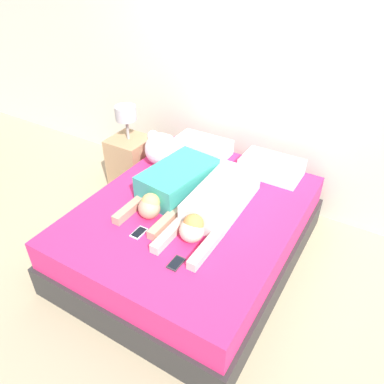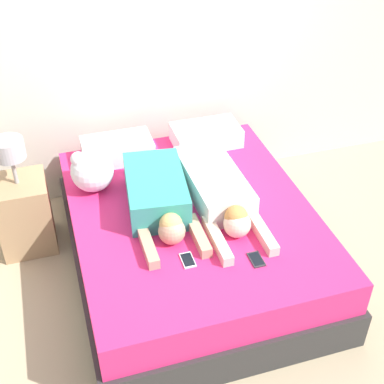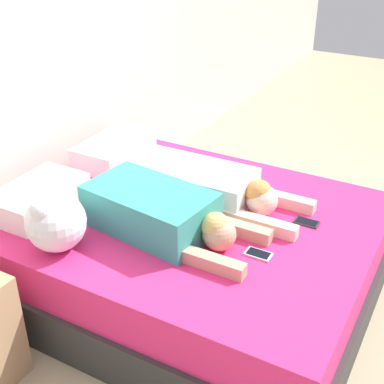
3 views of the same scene
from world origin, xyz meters
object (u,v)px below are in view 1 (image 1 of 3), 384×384
at_px(pillow_head_left, 202,147).
at_px(cell_phone_left, 139,233).
at_px(nightstand, 131,160).
at_px(person_right, 216,203).
at_px(bed, 192,232).
at_px(plush_toy, 161,148).
at_px(pillow_head_right, 271,167).
at_px(cell_phone_right, 176,263).
at_px(person_left, 174,184).

relative_size(pillow_head_left, cell_phone_left, 4.03).
height_order(cell_phone_left, nightstand, nightstand).
distance_m(person_right, nightstand, 1.49).
xyz_separation_m(bed, cell_phone_left, (-0.18, -0.48, 0.28)).
bearing_deg(nightstand, pillow_head_left, 14.31).
height_order(pillow_head_left, plush_toy, plush_toy).
bearing_deg(pillow_head_left, pillow_head_right, 0.00).
bearing_deg(plush_toy, cell_phone_right, -51.05).
xyz_separation_m(pillow_head_right, person_left, (-0.59, -0.74, 0.03)).
bearing_deg(pillow_head_left, person_left, -78.74).
xyz_separation_m(pillow_head_left, cell_phone_right, (0.60, -1.40, -0.07)).
bearing_deg(cell_phone_left, pillow_head_left, 98.49).
relative_size(person_right, cell_phone_left, 8.42).
distance_m(cell_phone_left, cell_phone_right, 0.43).
height_order(person_right, cell_phone_right, person_right).
height_order(pillow_head_left, person_left, person_left).
xyz_separation_m(pillow_head_left, pillow_head_right, (0.73, 0.00, 0.00)).
height_order(bed, pillow_head_right, pillow_head_right).
bearing_deg(cell_phone_left, pillow_head_right, 67.12).
bearing_deg(person_right, cell_phone_right, -87.08).
xyz_separation_m(plush_toy, nightstand, (-0.53, 0.16, -0.37)).
bearing_deg(pillow_head_left, bed, -65.47).
bearing_deg(plush_toy, nightstand, 163.34).
bearing_deg(bed, person_left, 163.25).
height_order(pillow_head_left, cell_phone_left, pillow_head_left).
height_order(bed, cell_phone_left, cell_phone_left).
xyz_separation_m(bed, person_right, (0.20, 0.04, 0.37)).
relative_size(cell_phone_right, nightstand, 0.14).
relative_size(cell_phone_left, cell_phone_right, 1.00).
xyz_separation_m(cell_phone_left, nightstand, (-0.97, 1.09, -0.21)).
height_order(pillow_head_left, person_right, person_right).
xyz_separation_m(bed, plush_toy, (-0.61, 0.45, 0.44)).
bearing_deg(pillow_head_left, plush_toy, -124.27).
height_order(bed, cell_phone_right, cell_phone_right).
bearing_deg(person_left, plush_toy, 135.84).
relative_size(cell_phone_left, plush_toy, 0.42).
relative_size(bed, plush_toy, 6.34).
distance_m(pillow_head_left, pillow_head_right, 0.73).
xyz_separation_m(person_right, cell_phone_left, (-0.38, -0.52, -0.09)).
xyz_separation_m(cell_phone_left, cell_phone_right, (0.41, -0.12, 0.00)).
relative_size(person_right, nightstand, 1.19).
distance_m(bed, plush_toy, 0.87).
distance_m(pillow_head_left, cell_phone_left, 1.30).
bearing_deg(cell_phone_right, pillow_head_right, 84.56).
distance_m(person_right, cell_phone_left, 0.65).
relative_size(pillow_head_left, pillow_head_right, 1.00).
bearing_deg(plush_toy, person_right, -26.75).
height_order(cell_phone_left, plush_toy, plush_toy).
distance_m(person_right, plush_toy, 0.91).
xyz_separation_m(cell_phone_left, plush_toy, (-0.44, 0.93, 0.16)).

